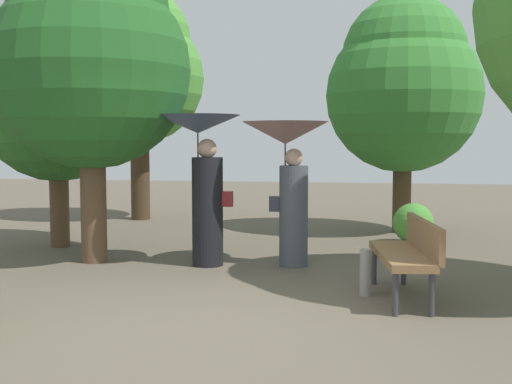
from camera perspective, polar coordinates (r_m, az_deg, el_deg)
The scene contains 10 objects.
ground_plane at distance 5.90m, azimuth -5.62°, elevation -11.68°, with size 40.00×40.00×0.00m, color brown.
person_left at distance 8.44m, azimuth -4.80°, elevation 2.60°, with size 1.12×1.12×1.99m.
person_right at distance 8.40m, azimuth 2.88°, elevation 2.77°, with size 1.13×1.13×1.90m.
park_bench at distance 6.86m, azimuth 13.43°, elevation -5.09°, with size 0.70×1.55×0.83m.
tree_near_left at distance 9.00m, azimuth -14.52°, elevation 11.89°, with size 2.66×2.66×4.36m.
tree_mid_left at distance 13.71m, azimuth -10.40°, elevation 10.94°, with size 2.69×2.69×4.81m.
tree_mid_right at distance 11.81m, azimuth 13.02°, elevation 9.43°, with size 2.75×2.75×4.22m.
tree_far_back at distance 10.42m, azimuth -17.32°, elevation 8.51°, with size 2.39×2.39×3.76m.
bush_path_right at distance 10.63m, azimuth 13.81°, elevation -2.71°, with size 0.65×0.65×0.65m, color #4C9338.
path_marker_post at distance 6.96m, azimuth 9.71°, elevation -7.07°, with size 0.12×0.12×0.50m, color gray.
Camera 1 is at (1.55, -5.45, 1.65)m, focal length 44.94 mm.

